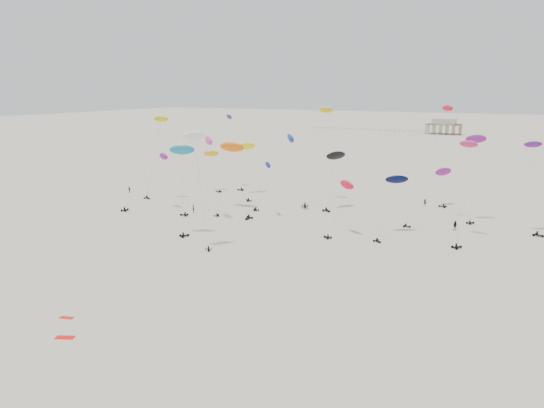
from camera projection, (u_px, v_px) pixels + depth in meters
The scene contains 29 objects.
ground_plane at pixel (404, 165), 201.33m from camera, with size 900.00×900.00×0.00m, color beige.
pavilion_main at pixel (444, 127), 335.62m from camera, with size 21.00×13.00×9.80m.
pier_fence at pixel (364, 130), 359.22m from camera, with size 80.20×0.20×1.50m.
rig_0 at pixel (319, 143), 134.82m from camera, with size 4.06×14.78×25.23m.
rig_1 at pixel (152, 173), 128.19m from camera, with size 8.54×10.79×14.96m.
rig_2 at pixel (212, 159), 150.55m from camera, with size 6.71×4.49×11.75m.
rig_3 at pixel (259, 189), 119.89m from camera, with size 4.35×8.52×12.60m.
rig_4 at pixel (196, 152), 95.63m from camera, with size 7.07×5.73×21.57m.
rig_5 at pixel (475, 153), 115.88m from camera, with size 5.01×8.30×19.12m.
rig_6 at pixel (394, 187), 106.59m from camera, with size 5.22×12.98×13.61m.
rig_7 at pixel (157, 140), 139.04m from camera, with size 5.93×6.09×21.98m.
rig_9 at pixel (443, 177), 132.03m from camera, with size 4.61×6.61×9.66m.
rig_10 at pixel (204, 155), 118.28m from camera, with size 9.31×4.90×18.58m.
rig_11 at pixel (432, 152), 114.96m from camera, with size 7.01×15.19×27.38m.
rig_12 at pixel (233, 140), 154.35m from camera, with size 9.73×7.97×21.72m.
rig_13 at pixel (344, 193), 105.56m from camera, with size 5.15×8.58×11.36m.
rig_14 at pixel (334, 164), 128.41m from camera, with size 5.22×10.09×14.18m.
rig_15 at pixel (231, 150), 128.51m from camera, with size 6.70×13.13×17.84m.
rig_16 at pixel (182, 164), 105.20m from camera, with size 6.02×6.65×18.15m.
rig_17 at pixel (247, 153), 145.60m from camera, with size 10.07×13.92×16.65m.
rig_18 at pixel (285, 149), 126.18m from camera, with size 9.84×9.84×18.88m.
rig_19 at pixel (465, 180), 101.04m from camera, with size 3.82×13.19×20.06m.
rig_20 at pixel (535, 178), 106.01m from camera, with size 5.87×7.04×18.71m.
spectator_0 at pixel (194, 212), 125.78m from camera, with size 0.77×0.53×2.11m, color black.
spectator_1 at pixel (455, 230), 110.12m from camera, with size 1.12×0.65×2.29m, color black.
spectator_2 at pixel (129, 192), 149.57m from camera, with size 1.17×0.63×1.98m, color black.
spectator_3 at pixel (425, 205), 133.08m from camera, with size 0.75×0.51×2.06m, color black.
grounded_kite_a at pixel (65, 338), 62.72m from camera, with size 2.20×0.90×0.08m, color red.
grounded_kite_b at pixel (66, 318), 68.12m from camera, with size 1.80×0.70×0.07m, color red.
Camera 1 is at (44.90, -1.08, 28.99)m, focal length 35.00 mm.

